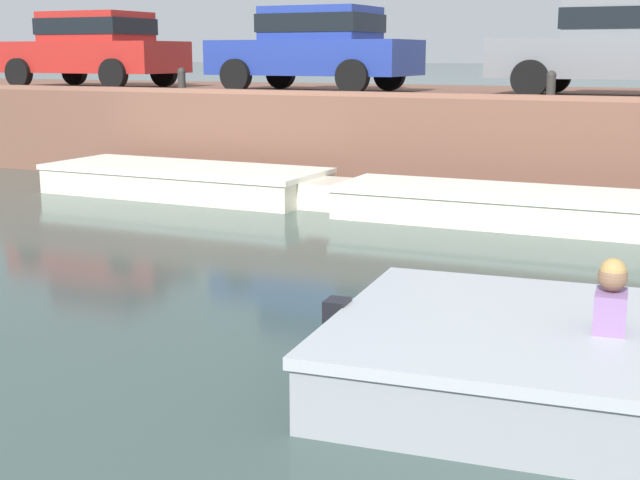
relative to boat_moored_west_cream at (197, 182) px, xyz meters
name	(u,v)px	position (x,y,z in m)	size (l,w,h in m)	color
ground_plane	(391,313)	(5.17, -5.00, -0.24)	(400.00, 400.00, 0.00)	#384C47
far_quay_wall	(568,137)	(5.17, 4.45, 0.55)	(60.00, 6.00, 1.58)	brown
far_wall_coping	(540,98)	(5.17, 1.57, 1.38)	(60.00, 0.24, 0.08)	#925F4C
boat_moored_west_cream	(197,182)	(0.00, 0.00, 0.00)	(5.59, 1.89, 0.48)	silver
boat_moored_central_cream	(517,207)	(5.27, -0.26, -0.01)	(5.42, 1.54, 0.46)	silver
car_leftmost_red	(93,46)	(-4.47, 3.20, 2.19)	(3.89, 1.94, 1.54)	#B2231E
car_left_inner_blue	(317,45)	(0.69, 3.20, 2.19)	(3.88, 2.01, 1.54)	#233893
car_centre_grey	(628,44)	(6.22, 3.20, 2.19)	(4.18, 2.10, 1.54)	slate
mooring_bollard_west	(182,79)	(-1.33, 1.70, 1.58)	(0.15, 0.15, 0.45)	#2D2B28
mooring_bollard_mid	(551,84)	(5.30, 1.70, 1.58)	(0.15, 0.15, 0.45)	#2D2B28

